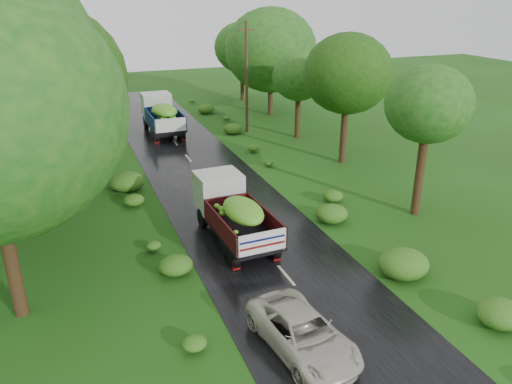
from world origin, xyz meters
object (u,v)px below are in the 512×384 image
truck_near (232,209)px  truck_far (161,113)px  car (303,333)px  utility_pole (247,77)px

truck_near → truck_far: 19.29m
car → utility_pole: 26.53m
truck_far → utility_pole: size_ratio=0.78×
truck_near → car: bearing=-95.3°
truck_far → utility_pole: (6.39, -2.18, 2.78)m
car → utility_pole: (7.44, 25.19, 3.71)m
truck_far → car: 27.40m
truck_near → utility_pole: utility_pole is taller
truck_near → truck_far: truck_far is taller
car → utility_pole: utility_pole is taller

